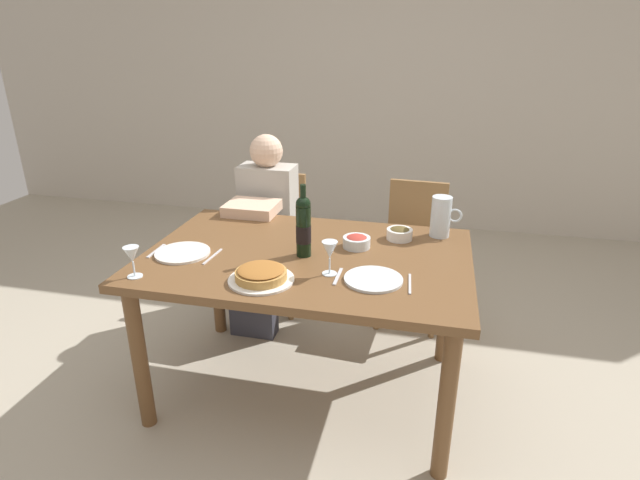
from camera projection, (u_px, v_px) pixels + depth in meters
ground_plane at (308, 387)px, 2.64m from camera, size 8.00×8.00×0.00m
back_wall at (381, 72)px, 4.52m from camera, size 8.00×0.10×2.80m
dining_table at (307, 272)px, 2.39m from camera, size 1.50×1.00×0.76m
wine_bottle at (303, 226)px, 2.29m from camera, size 0.07×0.07×0.34m
water_pitcher at (441, 219)px, 2.54m from camera, size 0.15×0.10×0.21m
baked_tart at (261, 275)px, 2.09m from camera, size 0.28×0.28×0.06m
salad_bowl at (357, 241)px, 2.42m from camera, size 0.13×0.13×0.06m
olive_bowl at (400, 233)px, 2.52m from camera, size 0.13×0.13×0.06m
wine_glass_left_diner at (330, 251)px, 2.12m from camera, size 0.07×0.07×0.15m
wine_glass_right_diner at (132, 256)px, 2.10m from camera, size 0.07×0.07×0.14m
dinner_plate_left_setting at (183, 253)px, 2.36m from camera, size 0.25×0.25×0.01m
dinner_plate_right_setting at (373, 279)px, 2.10m from camera, size 0.25×0.25×0.01m
fork_left_setting at (156, 251)px, 2.39m from camera, size 0.02×0.16×0.00m
knife_left_setting at (213, 256)px, 2.33m from camera, size 0.02×0.18×0.00m
knife_right_setting at (410, 284)px, 2.07m from camera, size 0.02×0.18×0.00m
spoon_right_setting at (338, 276)px, 2.13m from camera, size 0.01×0.16×0.00m
chair_left at (276, 232)px, 3.36m from camera, size 0.40×0.40×0.87m
diner_left at (263, 227)px, 3.10m from camera, size 0.34×0.50×1.16m
chair_right at (414, 243)px, 3.17m from camera, size 0.42×0.42×0.87m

